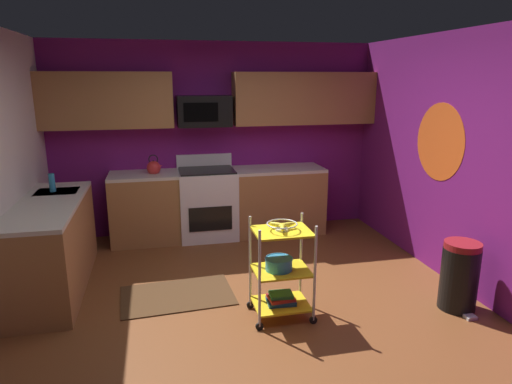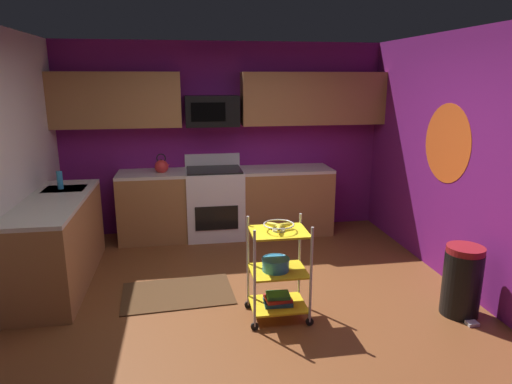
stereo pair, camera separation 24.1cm
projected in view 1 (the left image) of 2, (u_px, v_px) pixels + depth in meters
name	position (u px, v px, depth m)	size (l,w,h in m)	color
floor	(252.00, 310.00, 4.31)	(4.40, 4.80, 0.04)	brown
wall_back	(215.00, 139.00, 6.29)	(4.52, 0.06, 2.60)	#751970
wall_right	(473.00, 164.00, 4.46)	(0.06, 4.80, 2.60)	#751970
wall_flower_decal	(440.00, 142.00, 4.91)	(0.85, 0.85, 0.00)	#E5591E
counter_run	(165.00, 217.00, 5.57)	(3.64, 2.44, 0.92)	#9E6B3D
oven_range	(207.00, 203.00, 6.15)	(0.76, 0.65, 1.10)	white
upper_cabinets	(219.00, 99.00, 5.98)	(4.40, 0.33, 0.70)	#9E6B3D
microwave	(204.00, 111.00, 5.94)	(0.70, 0.39, 0.40)	black
rolling_cart	(281.00, 270.00, 4.06)	(0.56, 0.42, 0.91)	silver
fruit_bowl	(282.00, 225.00, 3.96)	(0.27, 0.27, 0.07)	silver
mixing_bowl_large	(279.00, 263.00, 4.04)	(0.25, 0.25, 0.11)	#338CBF
book_stack	(281.00, 298.00, 4.13)	(0.26, 0.20, 0.10)	#1E4C8C
kettle	(154.00, 167.00, 5.87)	(0.21, 0.18, 0.26)	red
dish_soap_bottle	(52.00, 183.00, 4.92)	(0.06, 0.06, 0.20)	#2D8CBF
trash_can	(459.00, 276.00, 4.24)	(0.34, 0.42, 0.66)	black
floor_rug	(177.00, 295.00, 4.55)	(1.10, 0.70, 0.01)	#472D19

